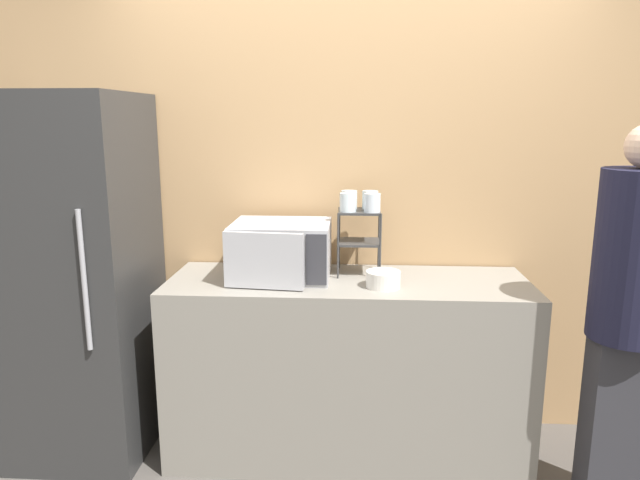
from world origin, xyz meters
The scene contains 11 objects.
wall_back centered at (0.00, 0.66, 1.30)m, with size 8.00×0.06×2.60m.
counter centered at (0.00, 0.31, 0.47)m, with size 1.81×0.62×0.94m.
microwave centered at (-0.34, 0.34, 1.08)m, with size 0.50×0.47×0.28m.
dish_rack centered at (0.05, 0.44, 1.18)m, with size 0.22×0.21×0.34m.
glass_front_left centered at (-0.01, 0.39, 1.32)m, with size 0.08×0.08×0.09m.
glass_back_right centered at (0.11, 0.49, 1.32)m, with size 0.08×0.08×0.09m.
glass_front_right centered at (0.12, 0.38, 1.32)m, with size 0.08×0.08×0.09m.
glass_back_left centered at (0.00, 0.49, 1.32)m, with size 0.08×0.08×0.09m.
bowl centered at (0.17, 0.19, 0.98)m, with size 0.17×0.17×0.08m.
person centered at (1.20, -0.08, 0.97)m, with size 0.33×0.33×1.72m.
refrigerator centered at (-1.37, 0.28, 0.93)m, with size 0.65×0.71×1.86m.
Camera 1 is at (0.03, -2.46, 1.74)m, focal length 32.00 mm.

